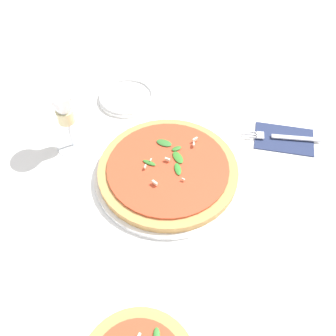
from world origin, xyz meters
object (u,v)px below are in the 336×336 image
pizza_arugula_main (168,171)px  wine_glass (64,110)px  side_plate_white (127,97)px  fork (282,137)px

pizza_arugula_main → wine_glass: size_ratio=1.98×
pizza_arugula_main → side_plate_white: 0.30m
pizza_arugula_main → side_plate_white: size_ratio=2.20×
wine_glass → pizza_arugula_main: bearing=-173.2°
fork → side_plate_white: size_ratio=1.21×
wine_glass → side_plate_white: bearing=-95.7°
wine_glass → fork: size_ratio=0.92×
wine_glass → fork: (-0.45, -0.28, -0.11)m
pizza_arugula_main → side_plate_white: bearing=-37.9°
pizza_arugula_main → side_plate_white: pizza_arugula_main is taller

